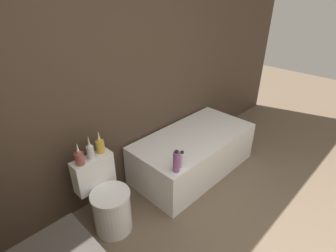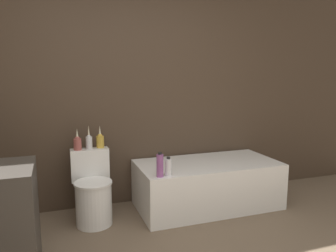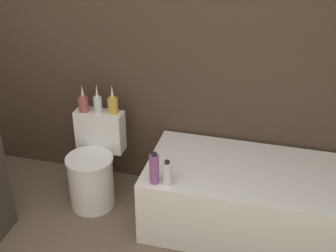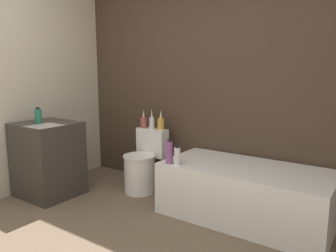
{
  "view_description": "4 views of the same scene",
  "coord_description": "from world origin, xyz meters",
  "px_view_note": "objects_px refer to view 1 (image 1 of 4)",
  "views": [
    {
      "loc": [
        -1.4,
        -0.01,
        2.11
      ],
      "look_at": [
        0.11,
        1.48,
        0.96
      ],
      "focal_mm": 28.0,
      "sensor_mm": 36.0,
      "label": 1
    },
    {
      "loc": [
        -0.82,
        -1.49,
        1.48
      ],
      "look_at": [
        0.26,
        1.6,
        0.95
      ],
      "focal_mm": 35.0,
      "sensor_mm": 36.0,
      "label": 2
    },
    {
      "loc": [
        0.85,
        -1.11,
        2.38
      ],
      "look_at": [
        0.14,
        1.58,
        0.83
      ],
      "focal_mm": 50.0,
      "sensor_mm": 36.0,
      "label": 3
    },
    {
      "loc": [
        1.84,
        -1.15,
        1.4
      ],
      "look_at": [
        0.02,
        1.46,
        0.85
      ],
      "focal_mm": 35.0,
      "sensor_mm": 36.0,
      "label": 4
    }
  ],
  "objects_px": {
    "vase_bronze": "(100,145)",
    "shampoo_bottle_tall": "(176,162)",
    "vase_gold": "(79,157)",
    "shampoo_bottle_short": "(182,160)",
    "vase_silver": "(90,151)",
    "bathtub": "(193,152)",
    "toilet": "(108,201)"
  },
  "relations": [
    {
      "from": "vase_bronze",
      "to": "shampoo_bottle_tall",
      "type": "xyz_separation_m",
      "value": [
        0.48,
        -0.53,
        -0.17
      ]
    },
    {
      "from": "vase_gold",
      "to": "shampoo_bottle_short",
      "type": "relative_size",
      "value": 1.2
    },
    {
      "from": "vase_silver",
      "to": "shampoo_bottle_short",
      "type": "xyz_separation_m",
      "value": [
        0.69,
        -0.5,
        -0.2
      ]
    },
    {
      "from": "bathtub",
      "to": "shampoo_bottle_tall",
      "type": "relative_size",
      "value": 6.55
    },
    {
      "from": "toilet",
      "to": "vase_silver",
      "type": "relative_size",
      "value": 2.95
    },
    {
      "from": "shampoo_bottle_short",
      "to": "toilet",
      "type": "bearing_deg",
      "value": 155.08
    },
    {
      "from": "shampoo_bottle_tall",
      "to": "bathtub",
      "type": "bearing_deg",
      "value": 25.65
    },
    {
      "from": "vase_gold",
      "to": "shampoo_bottle_short",
      "type": "xyz_separation_m",
      "value": [
        0.8,
        -0.49,
        -0.2
      ]
    },
    {
      "from": "vase_bronze",
      "to": "shampoo_bottle_tall",
      "type": "relative_size",
      "value": 0.98
    },
    {
      "from": "shampoo_bottle_tall",
      "to": "shampoo_bottle_short",
      "type": "bearing_deg",
      "value": 4.75
    },
    {
      "from": "bathtub",
      "to": "vase_bronze",
      "type": "height_order",
      "value": "vase_bronze"
    },
    {
      "from": "vase_silver",
      "to": "vase_bronze",
      "type": "height_order",
      "value": "vase_silver"
    },
    {
      "from": "toilet",
      "to": "shampoo_bottle_short",
      "type": "distance_m",
      "value": 0.81
    },
    {
      "from": "vase_bronze",
      "to": "shampoo_bottle_tall",
      "type": "bearing_deg",
      "value": -47.43
    },
    {
      "from": "toilet",
      "to": "shampoo_bottle_tall",
      "type": "xyz_separation_m",
      "value": [
        0.6,
        -0.33,
        0.31
      ]
    },
    {
      "from": "toilet",
      "to": "shampoo_bottle_tall",
      "type": "relative_size",
      "value": 3.0
    },
    {
      "from": "vase_silver",
      "to": "vase_bronze",
      "type": "xyz_separation_m",
      "value": [
        0.12,
        0.02,
        -0.0
      ]
    },
    {
      "from": "vase_bronze",
      "to": "shampoo_bottle_tall",
      "type": "height_order",
      "value": "vase_bronze"
    },
    {
      "from": "vase_bronze",
      "to": "vase_gold",
      "type": "bearing_deg",
      "value": -171.81
    },
    {
      "from": "shampoo_bottle_tall",
      "to": "toilet",
      "type": "bearing_deg",
      "value": 151.42
    },
    {
      "from": "bathtub",
      "to": "shampoo_bottle_tall",
      "type": "distance_m",
      "value": 0.81
    },
    {
      "from": "vase_bronze",
      "to": "shampoo_bottle_tall",
      "type": "distance_m",
      "value": 0.73
    },
    {
      "from": "bathtub",
      "to": "vase_silver",
      "type": "height_order",
      "value": "vase_silver"
    },
    {
      "from": "vase_silver",
      "to": "vase_bronze",
      "type": "relative_size",
      "value": 1.03
    },
    {
      "from": "toilet",
      "to": "vase_gold",
      "type": "height_order",
      "value": "vase_gold"
    },
    {
      "from": "shampoo_bottle_tall",
      "to": "vase_bronze",
      "type": "bearing_deg",
      "value": 132.57
    },
    {
      "from": "vase_silver",
      "to": "shampoo_bottle_short",
      "type": "bearing_deg",
      "value": -35.91
    },
    {
      "from": "vase_bronze",
      "to": "bathtub",
      "type": "bearing_deg",
      "value": -10.53
    },
    {
      "from": "vase_silver",
      "to": "toilet",
      "type": "bearing_deg",
      "value": -90.0
    },
    {
      "from": "bathtub",
      "to": "toilet",
      "type": "relative_size",
      "value": 2.18
    },
    {
      "from": "bathtub",
      "to": "vase_gold",
      "type": "bearing_deg",
      "value": 172.57
    },
    {
      "from": "shampoo_bottle_short",
      "to": "vase_bronze",
      "type": "bearing_deg",
      "value": 137.72
    }
  ]
}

